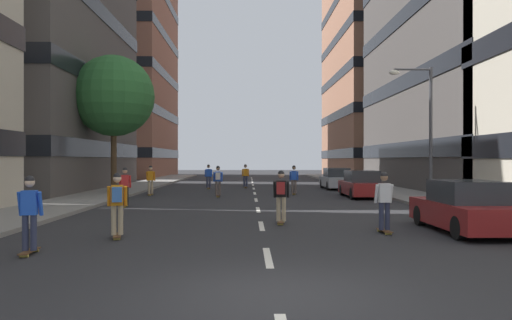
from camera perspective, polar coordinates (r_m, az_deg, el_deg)
ground_plane at (r=30.30m, az=-0.14°, el=-3.98°), size 135.70×135.70×0.00m
sidewalk_left at (r=34.16m, az=-15.25°, el=-3.41°), size 3.38×62.20×0.14m
sidewalk_right at (r=34.39m, az=14.71°, el=-3.38°), size 3.38×62.20×0.14m
lane_markings at (r=30.68m, az=-0.15°, el=-3.92°), size 0.16×52.20×0.01m
building_left_mid at (r=39.86m, az=-27.39°, el=14.31°), size 14.29×19.35×23.73m
building_left_far at (r=64.43m, az=-16.74°, el=11.10°), size 14.29×19.15×28.77m
building_right_far at (r=64.63m, az=15.55°, el=10.87°), size 14.29×21.77×28.33m
parked_car_near at (r=15.63m, az=23.29°, el=-5.23°), size 1.82×4.40×1.52m
parked_car_mid at (r=27.99m, az=12.25°, el=-2.88°), size 1.82×4.40×1.52m
parked_car_far at (r=35.56m, az=9.39°, el=-2.25°), size 1.82×4.40×1.52m
street_tree_near at (r=31.97m, az=-16.35°, el=7.20°), size 5.07×5.07×8.52m
streetlamp_right at (r=25.16m, az=19.03°, el=4.62°), size 2.13×0.30×6.50m
skater_0 at (r=29.60m, az=4.47°, el=-2.17°), size 0.55×0.92×1.78m
skater_1 at (r=29.59m, az=-12.26°, el=-2.17°), size 0.53×0.90×1.78m
skater_2 at (r=12.09m, az=-25.02°, el=-5.42°), size 0.55×0.91×1.78m
skater_3 at (r=13.72m, az=-15.97°, el=-4.64°), size 0.57×0.92×1.78m
skater_4 at (r=14.61m, az=14.81°, el=-4.47°), size 0.55×0.91×1.78m
skater_5 at (r=36.53m, az=-1.25°, el=-1.74°), size 0.54×0.91×1.78m
skater_6 at (r=35.48m, az=-5.59°, el=-1.80°), size 0.56×0.92×1.78m
skater_7 at (r=16.14m, az=2.96°, el=-3.93°), size 0.56×0.92×1.78m
skater_8 at (r=27.76m, az=-4.48°, el=-2.25°), size 0.54×0.91×1.78m
skater_9 at (r=22.58m, az=-15.12°, el=-2.87°), size 0.56×0.92×1.78m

